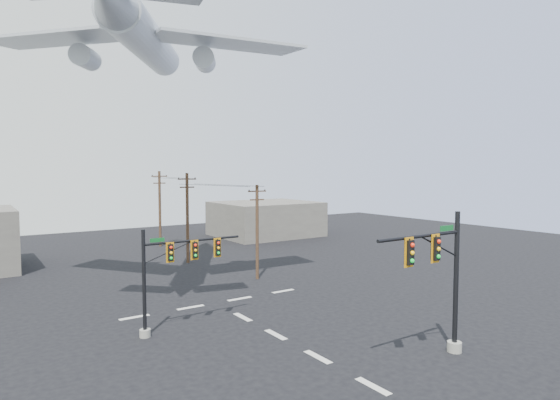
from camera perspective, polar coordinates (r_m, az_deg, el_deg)
ground at (r=25.92m, az=4.64°, el=-18.54°), size 120.00×120.00×0.00m
lane_markings at (r=30.00m, az=-1.97°, el=-15.36°), size 14.00×21.20×0.01m
signal_mast_near at (r=25.99m, az=19.15°, el=-9.36°), size 6.31×0.84×7.61m
signal_mast_far at (r=29.15m, az=-13.21°, el=-8.67°), size 6.57×0.70×6.36m
utility_pole_a at (r=41.87m, az=-2.80°, el=-3.68°), size 1.69×0.40×8.46m
utility_pole_b at (r=50.04m, az=-11.22°, el=-1.92°), size 1.90×0.55×9.47m
utility_pole_c at (r=61.47m, az=-14.44°, el=-0.85°), size 1.97×0.45×9.63m
power_lines at (r=50.76m, az=-10.67°, el=2.28°), size 3.88×22.25×0.57m
airliner at (r=39.67m, az=-16.01°, el=18.08°), size 22.33×24.38×7.06m
building_right at (r=69.79m, az=-1.77°, el=-2.29°), size 14.00×12.00×5.00m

